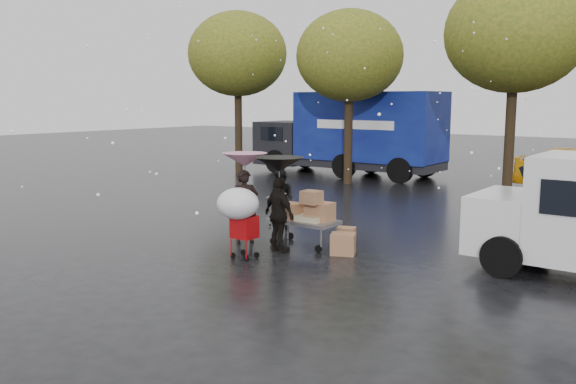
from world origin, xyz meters
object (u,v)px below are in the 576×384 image
Objects in this scene: vendor_cart at (307,214)px; shopping_cart at (239,208)px; person_pink at (245,206)px; blue_truck at (352,134)px; person_black at (279,215)px.

vendor_cart is 1.82m from shopping_cart.
person_pink is 1.43m from vendor_cart.
person_pink is 1.54m from shopping_cart.
shopping_cart is at bearing -104.39° from vendor_cart.
person_black is at bearing -65.86° from blue_truck.
vendor_cart is (0.19, 0.74, -0.07)m from person_black.
blue_truck is (-5.55, 12.38, 0.96)m from person_black.
shopping_cart is at bearing 92.57° from person_black.
person_black is 1.09× the size of shopping_cart.
vendor_cart is 0.18× the size of blue_truck.
blue_truck reaches higher than shopping_cart.
person_pink is 12.94m from blue_truck.
blue_truck reaches higher than person_pink.
blue_truck is at bearing 116.24° from vendor_cart.
shopping_cart is at bearing -68.40° from blue_truck.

